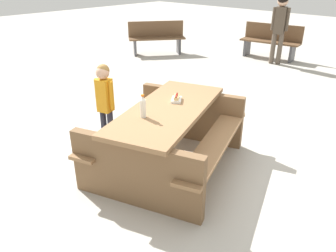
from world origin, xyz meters
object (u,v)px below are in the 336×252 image
hotdog_tray (176,98)px  soda_bottle (143,107)px  park_bench_near (271,40)px  picnic_table (168,132)px  child_in_coat (105,96)px  bystander_adult (280,21)px  park_bench_mid (157,37)px

hotdog_tray → soda_bottle: bearing=-174.5°
soda_bottle → park_bench_near: soda_bottle is taller
soda_bottle → park_bench_near: 6.23m
picnic_table → hotdog_tray: hotdog_tray is taller
soda_bottle → child_in_coat: size_ratio=0.22×
soda_bottle → hotdog_tray: soda_bottle is taller
hotdog_tray → picnic_table: bearing=-162.1°
bystander_adult → park_bench_mid: bearing=113.6°
child_in_coat → bystander_adult: bearing=3.8°
picnic_table → child_in_coat: bearing=101.0°
hotdog_tray → park_bench_mid: park_bench_mid is taller
hotdog_tray → child_in_coat: (-0.40, 0.85, -0.08)m
picnic_table → hotdog_tray: 0.41m
child_in_coat → soda_bottle: bearing=-101.1°
child_in_coat → park_bench_near: child_in_coat is taller
park_bench_mid → bystander_adult: 3.18m
picnic_table → park_bench_near: (5.63, 1.67, 0.00)m
soda_bottle → hotdog_tray: (0.58, 0.06, -0.08)m
picnic_table → bystander_adult: bystander_adult is taller
picnic_table → soda_bottle: size_ratio=8.73×
picnic_table → park_bench_mid: bearing=46.5°
park_bench_near → bystander_adult: 0.82m
child_in_coat → park_bench_mid: (4.12, 3.23, -0.26)m
soda_bottle → bystander_adult: (5.55, 1.27, 0.16)m
child_in_coat → picnic_table: bearing=-79.0°
hotdog_tray → child_in_coat: bearing=115.0°
picnic_table → park_bench_mid: park_bench_mid is taller
soda_bottle → park_bench_mid: soda_bottle is taller
soda_bottle → park_bench_near: (5.99, 1.66, -0.42)m
child_in_coat → hotdog_tray: bearing=-65.0°
picnic_table → park_bench_near: bearing=16.5°
hotdog_tray → child_in_coat: child_in_coat is taller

